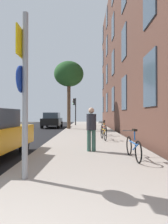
# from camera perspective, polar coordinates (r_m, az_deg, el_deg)

# --- Properties ---
(ground_plane) EXTENTS (41.80, 41.80, 0.00)m
(ground_plane) POSITION_cam_1_polar(r_m,az_deg,el_deg) (16.05, -11.37, -5.86)
(ground_plane) COLOR #332D28
(road_asphalt) EXTENTS (7.00, 38.00, 0.01)m
(road_asphalt) POSITION_cam_1_polar(r_m,az_deg,el_deg) (16.60, -18.52, -5.65)
(road_asphalt) COLOR black
(road_asphalt) RESTS_ON ground
(sidewalk) EXTENTS (4.20, 38.00, 0.12)m
(sidewalk) POSITION_cam_1_polar(r_m,az_deg,el_deg) (15.71, 1.29, -5.76)
(sidewalk) COLOR #9E9389
(sidewalk) RESTS_ON ground
(building_facade) EXTENTS (0.56, 27.00, 14.42)m
(building_facade) POSITION_cam_1_polar(r_m,az_deg,el_deg) (16.46, 10.96, 19.86)
(building_facade) COLOR #513328
(building_facade) RESTS_ON ground
(sign_post) EXTENTS (0.16, 0.60, 3.46)m
(sign_post) POSITION_cam_1_polar(r_m,az_deg,el_deg) (4.21, -17.45, 7.67)
(sign_post) COLOR gray
(sign_post) RESTS_ON sidewalk
(traffic_light) EXTENTS (0.43, 0.24, 3.31)m
(traffic_light) POSITION_cam_1_polar(r_m,az_deg,el_deg) (23.34, -2.78, 1.64)
(traffic_light) COLOR black
(traffic_light) RESTS_ON sidewalk
(tree_near) EXTENTS (2.73, 2.73, 6.23)m
(tree_near) POSITION_cam_1_polar(r_m,az_deg,el_deg) (18.08, -4.54, 11.01)
(tree_near) COLOR brown
(tree_near) RESTS_ON sidewalk
(bicycle_0) EXTENTS (0.42, 1.65, 0.90)m
(bicycle_0) POSITION_cam_1_polar(r_m,az_deg,el_deg) (5.99, 14.48, -10.09)
(bicycle_0) COLOR black
(bicycle_0) RESTS_ON sidewalk
(bicycle_1) EXTENTS (0.42, 1.67, 0.97)m
(bicycle_1) POSITION_cam_1_polar(r_m,az_deg,el_deg) (10.14, 5.83, -6.08)
(bicycle_1) COLOR black
(bicycle_1) RESTS_ON sidewalk
(bicycle_2) EXTENTS (0.42, 1.73, 0.97)m
(bicycle_2) POSITION_cam_1_polar(r_m,az_deg,el_deg) (12.28, 5.92, -5.12)
(bicycle_2) COLOR black
(bicycle_2) RESTS_ON sidewalk
(pedestrian_0) EXTENTS (0.49, 0.49, 1.57)m
(pedestrian_0) POSITION_cam_1_polar(r_m,az_deg,el_deg) (6.94, 2.20, -4.26)
(pedestrian_0) COLOR #33594C
(pedestrian_0) RESTS_ON sidewalk
(pedestrian_1) EXTENTS (0.47, 0.47, 1.62)m
(pedestrian_1) POSITION_cam_1_polar(r_m,az_deg,el_deg) (14.98, 1.91, -2.24)
(pedestrian_1) COLOR #33594C
(pedestrian_1) RESTS_ON sidewalk
(car_1) EXTENTS (1.94, 4.29, 1.62)m
(car_1) POSITION_cam_1_polar(r_m,az_deg,el_deg) (20.92, -9.45, -2.34)
(car_1) COLOR black
(car_1) RESTS_ON road_asphalt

